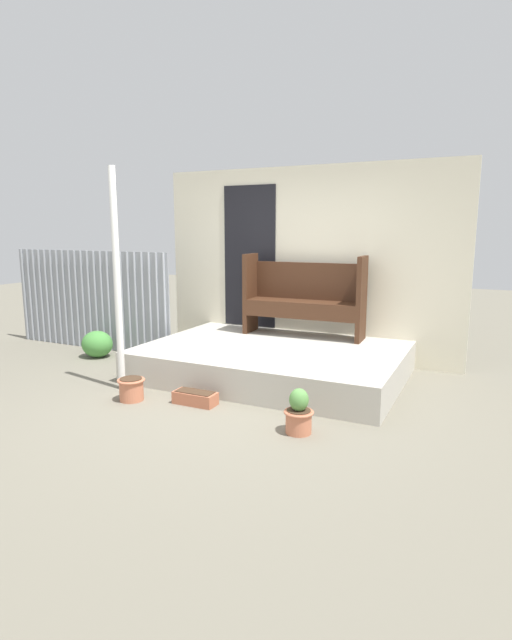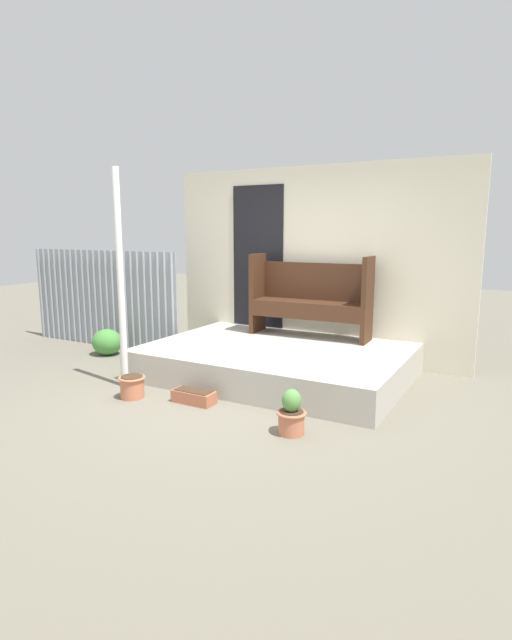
% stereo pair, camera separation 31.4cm
% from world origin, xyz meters
% --- Properties ---
extents(ground_plane, '(24.00, 24.00, 0.00)m').
position_xyz_m(ground_plane, '(0.00, 0.00, 0.00)').
color(ground_plane, '#706B5B').
extents(porch_slab, '(3.04, 2.12, 0.36)m').
position_xyz_m(porch_slab, '(0.06, 1.06, 0.18)').
color(porch_slab, '#B7B2A5').
rests_on(porch_slab, ground_plane).
extents(house_wall, '(4.24, 0.08, 2.60)m').
position_xyz_m(house_wall, '(0.02, 2.15, 1.30)').
color(house_wall, beige).
rests_on(house_wall, ground_plane).
extents(fence_corrugated, '(2.85, 0.05, 1.46)m').
position_xyz_m(fence_corrugated, '(-2.99, 1.23, 0.73)').
color(fence_corrugated, gray).
rests_on(fence_corrugated, ground_plane).
extents(support_post, '(0.07, 0.07, 2.42)m').
position_xyz_m(support_post, '(-1.26, -0.13, 1.21)').
color(support_post, white).
rests_on(support_post, ground_plane).
extents(bench, '(1.60, 0.45, 1.07)m').
position_xyz_m(bench, '(0.17, 1.83, 0.92)').
color(bench, '#422616').
rests_on(bench, porch_slab).
extents(flower_pot_left, '(0.29, 0.29, 0.24)m').
position_xyz_m(flower_pot_left, '(-0.92, -0.39, 0.13)').
color(flower_pot_left, '#C67251').
rests_on(flower_pot_left, ground_plane).
extents(flower_pot_middle, '(0.27, 0.27, 0.40)m').
position_xyz_m(flower_pot_middle, '(0.96, -0.44, 0.18)').
color(flower_pot_middle, '#C67251').
rests_on(flower_pot_middle, ground_plane).
extents(planter_box_rect, '(0.45, 0.19, 0.14)m').
position_xyz_m(planter_box_rect, '(-0.25, -0.21, 0.07)').
color(planter_box_rect, '#B76647').
rests_on(planter_box_rect, ground_plane).
extents(shrub_by_fence, '(0.44, 0.40, 0.37)m').
position_xyz_m(shrub_by_fence, '(-2.52, 0.83, 0.19)').
color(shrub_by_fence, '#478C3D').
rests_on(shrub_by_fence, ground_plane).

